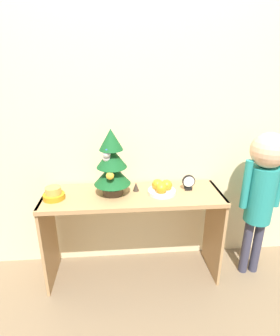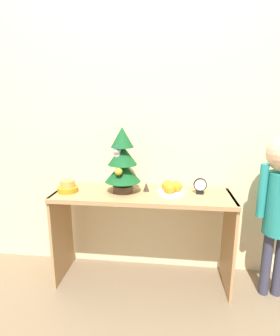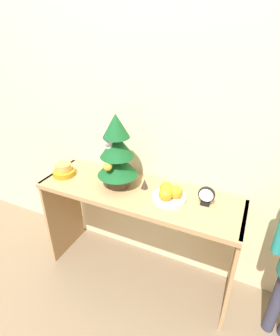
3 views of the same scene
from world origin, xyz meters
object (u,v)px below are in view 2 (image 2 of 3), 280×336
at_px(fruit_bowl, 171,189).
at_px(figurine, 146,187).
at_px(mini_tree, 122,161).
at_px(singing_bowl, 68,187).
at_px(desk_clock, 200,186).

xyz_separation_m(fruit_bowl, figurine, (-0.18, 0.06, -0.01)).
relative_size(mini_tree, fruit_bowl, 2.38).
distance_m(fruit_bowl, figurine, 0.19).
xyz_separation_m(singing_bowl, desk_clock, (0.95, 0.07, 0.02)).
xyz_separation_m(fruit_bowl, singing_bowl, (-0.74, -0.02, -0.00)).
bearing_deg(mini_tree, singing_bowl, -174.12).
bearing_deg(singing_bowl, desk_clock, 4.14).
bearing_deg(mini_tree, fruit_bowl, -2.77).
relative_size(fruit_bowl, desk_clock, 1.73).
xyz_separation_m(mini_tree, desk_clock, (0.55, 0.03, -0.17)).
xyz_separation_m(desk_clock, figurine, (-0.38, 0.01, -0.02)).
bearing_deg(mini_tree, desk_clock, 2.88).
bearing_deg(desk_clock, fruit_bowl, -167.69).
xyz_separation_m(singing_bowl, figurine, (0.56, 0.08, -0.00)).
bearing_deg(desk_clock, figurine, 178.22).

